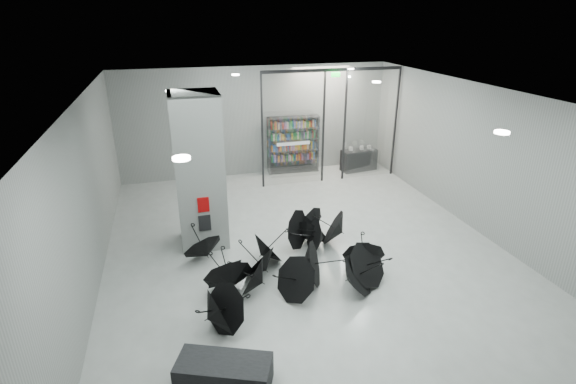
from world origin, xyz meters
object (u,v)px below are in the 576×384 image
object	(u,v)px
bench	(224,373)
shop_counter	(359,160)
column	(199,172)
bookshelf	(293,145)
umbrella_cluster	(290,265)

from	to	relation	value
bench	shop_counter	size ratio (longest dim) A/B	1.13
column	bookshelf	bearing A→B (deg)	50.85
bookshelf	umbrella_cluster	bearing A→B (deg)	-103.03
bench	bookshelf	size ratio (longest dim) A/B	0.72
shop_counter	bookshelf	bearing A→B (deg)	160.42
bench	umbrella_cluster	xyz separation A→B (m)	(1.91, 2.81, 0.06)
bookshelf	shop_counter	size ratio (longest dim) A/B	1.57
bookshelf	column	bearing A→B (deg)	-125.39
umbrella_cluster	column	bearing A→B (deg)	127.88
column	bench	world-z (taller)	column
column	umbrella_cluster	size ratio (longest dim) A/B	0.82
bookshelf	umbrella_cluster	size ratio (longest dim) A/B	0.44
bench	bookshelf	bearing A→B (deg)	90.33
bookshelf	shop_counter	bearing A→B (deg)	-7.96
bench	shop_counter	distance (m)	11.36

